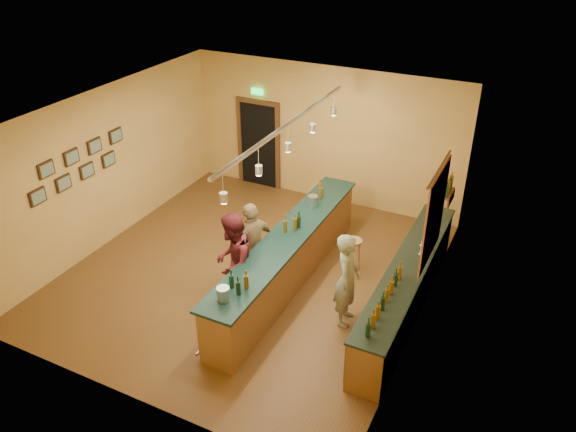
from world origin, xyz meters
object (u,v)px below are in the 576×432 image
at_px(bartender, 347,280).
at_px(customer_b, 253,246).
at_px(customer_a, 233,262).
at_px(bar_stool, 353,246).
at_px(back_counter, 406,287).
at_px(tasting_bar, 288,256).

xyz_separation_m(bartender, customer_b, (-1.90, 0.21, 0.01)).
distance_m(customer_a, bar_stool, 2.47).
bearing_deg(bar_stool, back_counter, -31.52).
height_order(back_counter, bartender, bartender).
distance_m(bartender, bar_stool, 1.58).
height_order(back_counter, bar_stool, back_counter).
relative_size(back_counter, bar_stool, 6.77).
distance_m(tasting_bar, bartender, 1.48).
bearing_deg(back_counter, customer_a, -156.60).
height_order(customer_b, bar_stool, customer_b).
relative_size(customer_a, customer_b, 1.07).
xyz_separation_m(back_counter, bartender, (-0.83, -0.72, 0.36)).
relative_size(bartender, customer_b, 0.99).
distance_m(bartender, customer_a, 1.96).
distance_m(back_counter, bartender, 1.15).
distance_m(customer_a, customer_b, 0.67).
xyz_separation_m(bartender, bar_stool, (-0.42, 1.49, -0.32)).
bearing_deg(back_counter, tasting_bar, -175.24).
bearing_deg(bartender, back_counter, -58.90).
xyz_separation_m(back_counter, customer_a, (-2.73, -1.18, 0.42)).
bearing_deg(back_counter, customer_b, -169.43).
bearing_deg(customer_b, bartender, 102.33).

